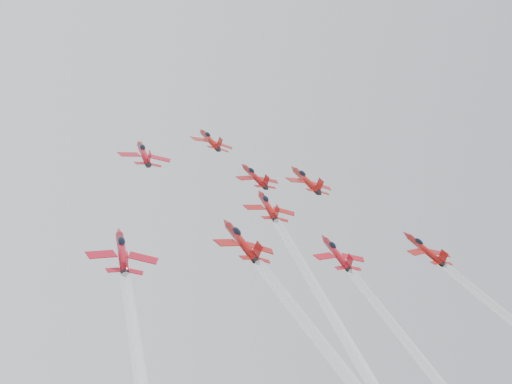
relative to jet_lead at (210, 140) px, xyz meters
name	(u,v)px	position (x,y,z in m)	size (l,w,h in m)	color
jet_lead	(210,140)	(0.00, 0.00, 0.00)	(10.07, 12.62, 8.93)	#9F150F
jet_row2_left	(144,153)	(-17.41, -10.79, -7.30)	(10.15, 12.72, 9.00)	#AE101E
jet_row2_center	(255,176)	(3.27, -16.04, -10.86)	(9.09, 11.39, 8.06)	#980E0E
jet_row2_right	(306,180)	(14.93, -15.45, -10.45)	(10.60, 13.28, 9.40)	#A3150F
jet_center	(416,382)	(0.43, -65.63, -44.47)	(9.51, 86.36, 58.98)	#A81110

